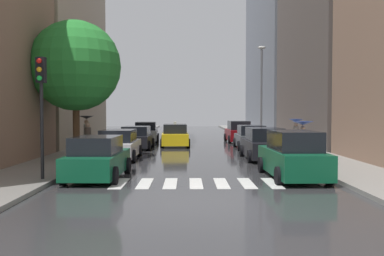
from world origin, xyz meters
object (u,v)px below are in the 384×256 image
object	(u,v)px
parked_car_right_nearest	(293,156)
parked_car_right_third	(251,138)
parked_car_left_nearest	(98,159)
pedestrian_foreground	(86,125)
pedestrian_by_kerb	(88,138)
pedestrian_far_side	(303,129)
parked_car_right_fourth	(238,132)
lamp_post_right	(261,87)
traffic_light_left_corner	(41,90)
parked_car_left_third	(137,138)
parked_car_left_fourth	(146,132)
pedestrian_near_tree	(296,127)
street_tree_left	(76,66)
parked_car_left_second	(119,145)
parked_car_right_second	(264,145)
taxi_midroad	(175,136)

from	to	relation	value
parked_car_right_nearest	parked_car_right_third	world-z (taller)	parked_car_right_nearest
parked_car_left_nearest	pedestrian_foreground	xyz separation A→B (m)	(-3.03, 10.86, 0.91)
pedestrian_by_kerb	pedestrian_far_side	size ratio (longest dim) A/B	0.96
parked_car_right_fourth	lamp_post_right	bearing A→B (deg)	-131.19
parked_car_left_nearest	pedestrian_by_kerb	size ratio (longest dim) A/B	2.39
pedestrian_foreground	traffic_light_left_corner	bearing A→B (deg)	-77.39
parked_car_left_third	pedestrian_far_side	size ratio (longest dim) A/B	2.25
parked_car_left_fourth	pedestrian_near_tree	world-z (taller)	pedestrian_near_tree
street_tree_left	traffic_light_left_corner	world-z (taller)	street_tree_left
parked_car_left_second	street_tree_left	xyz separation A→B (m)	(-2.26, 0.05, 4.19)
traffic_light_left_corner	lamp_post_right	world-z (taller)	lamp_post_right
parked_car_right_third	parked_car_left_third	bearing A→B (deg)	88.90
pedestrian_foreground	pedestrian_by_kerb	xyz separation A→B (m)	(0.99, -3.84, -0.57)
parked_car_left_nearest	parked_car_left_second	size ratio (longest dim) A/B	0.96
parked_car_right_second	pedestrian_near_tree	distance (m)	6.52
pedestrian_by_kerb	pedestrian_far_side	bearing A→B (deg)	121.78
parked_car_left_third	street_tree_left	bearing A→B (deg)	159.32
parked_car_left_second	parked_car_right_nearest	size ratio (longest dim) A/B	0.97
parked_car_right_second	parked_car_left_fourth	bearing A→B (deg)	29.85
pedestrian_by_kerb	taxi_midroad	bearing A→B (deg)	-179.18
parked_car_right_second	pedestrian_by_kerb	xyz separation A→B (m)	(-9.47, 0.83, 0.30)
street_tree_left	pedestrian_by_kerb	bearing A→B (deg)	51.78
parked_car_left_third	lamp_post_right	bearing A→B (deg)	-62.74
parked_car_right_third	lamp_post_right	distance (m)	6.28
pedestrian_far_side	parked_car_left_nearest	bearing A→B (deg)	-69.83
parked_car_right_nearest	parked_car_right_second	bearing A→B (deg)	-1.44
pedestrian_by_kerb	traffic_light_left_corner	size ratio (longest dim) A/B	0.41
parked_car_right_third	street_tree_left	size ratio (longest dim) A/B	0.57
pedestrian_by_kerb	parked_car_left_second	bearing A→B (deg)	102.04
taxi_midroad	lamp_post_right	world-z (taller)	lamp_post_right
parked_car_left_fourth	taxi_midroad	world-z (taller)	taxi_midroad
parked_car_left_nearest	pedestrian_far_side	size ratio (longest dim) A/B	2.30
parked_car_right_fourth	pedestrian_by_kerb	size ratio (longest dim) A/B	2.47
taxi_midroad	parked_car_right_nearest	bearing A→B (deg)	-163.41
parked_car_right_nearest	taxi_midroad	distance (m)	15.40
pedestrian_by_kerb	street_tree_left	size ratio (longest dim) A/B	0.25
parked_car_left_second	parked_car_left_fourth	distance (m)	12.77
parked_car_left_second	parked_car_left_fourth	size ratio (longest dim) A/B	1.00
parked_car_right_second	pedestrian_foreground	world-z (taller)	pedestrian_foreground
pedestrian_far_side	parked_car_left_fourth	bearing A→B (deg)	-156.74
traffic_light_left_corner	parked_car_left_second	bearing A→B (deg)	78.44
parked_car_right_nearest	parked_car_left_second	bearing A→B (deg)	49.00
parked_car_right_nearest	taxi_midroad	bearing A→B (deg)	17.38
taxi_midroad	pedestrian_foreground	world-z (taller)	pedestrian_foreground
pedestrian_near_tree	lamp_post_right	size ratio (longest dim) A/B	0.25
parked_car_left_fourth	pedestrian_far_side	bearing A→B (deg)	-143.76
parked_car_left_third	lamp_post_right	xyz separation A→B (m)	(9.31, 4.62, 3.73)
parked_car_right_third	taxi_midroad	size ratio (longest dim) A/B	0.91
pedestrian_near_tree	parked_car_right_second	bearing A→B (deg)	173.56
parked_car_left_fourth	parked_car_left_third	bearing A→B (deg)	177.31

